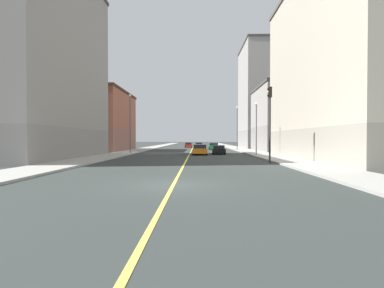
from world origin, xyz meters
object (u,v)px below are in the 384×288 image
at_px(street_lamp_right_near, 130,118).
at_px(car_orange, 200,150).
at_px(building_right_corner, 36,60).
at_px(car_black, 219,150).
at_px(car_red, 188,145).
at_px(building_left_near, 347,65).
at_px(building_right_midblock, 99,121).
at_px(traffic_light_left_near, 270,114).
at_px(car_green, 214,146).
at_px(street_lamp_left_near, 256,123).
at_px(building_left_mid, 286,119).
at_px(car_blue, 199,145).
at_px(building_left_far, 263,97).
at_px(street_lamp_left_far, 237,124).

bearing_deg(street_lamp_right_near, car_orange, -11.44).
height_order(building_right_corner, car_black, building_right_corner).
distance_m(street_lamp_right_near, car_red, 33.07).
height_order(building_left_near, building_right_midblock, building_left_near).
distance_m(traffic_light_left_near, car_green, 34.44).
bearing_deg(building_right_midblock, car_green, 20.27).
bearing_deg(building_left_near, street_lamp_left_near, 139.58).
bearing_deg(building_right_corner, building_left_mid, 31.44).
xyz_separation_m(building_left_mid, car_blue, (-14.79, 23.36, -4.96)).
bearing_deg(street_lamp_right_near, car_black, -1.63).
distance_m(building_left_near, building_right_midblock, 39.33).
distance_m(building_left_mid, car_orange, 19.36).
distance_m(street_lamp_left_near, street_lamp_right_near, 17.45).
distance_m(building_left_near, building_left_far, 39.05).
height_order(car_black, car_green, car_green).
relative_size(building_left_far, street_lamp_right_near, 2.84).
distance_m(building_left_far, street_lamp_left_near, 34.13).
xyz_separation_m(building_right_corner, street_lamp_right_near, (7.81, 10.31, -5.46)).
xyz_separation_m(building_right_corner, building_right_midblock, (0.00, 20.78, -5.29)).
bearing_deg(building_left_mid, street_lamp_left_near, -118.75).
xyz_separation_m(building_left_near, car_black, (-12.15, 11.05, -9.02)).
distance_m(building_right_corner, car_black, 24.64).
relative_size(building_right_midblock, street_lamp_left_near, 2.59).
bearing_deg(building_left_near, car_blue, 108.49).
relative_size(car_black, car_green, 1.03).
bearing_deg(street_lamp_left_near, building_left_far, 76.42).
bearing_deg(building_left_near, street_lamp_right_near, 155.10).
bearing_deg(traffic_light_left_near, building_right_corner, 166.28).
distance_m(building_left_near, car_green, 33.01).
xyz_separation_m(traffic_light_left_near, car_red, (-8.54, 48.03, -3.62)).
bearing_deg(building_right_corner, car_blue, 67.82).
bearing_deg(street_lamp_left_near, building_right_midblock, 148.22).
distance_m(building_right_midblock, car_orange, 22.03).
bearing_deg(street_lamp_left_near, street_lamp_right_near, 164.17).
bearing_deg(building_left_mid, traffic_light_left_near, -109.06).
height_order(car_red, car_green, car_green).
height_order(building_left_mid, building_right_corner, building_right_corner).
relative_size(building_left_mid, street_lamp_right_near, 1.73).
relative_size(street_lamp_left_near, car_orange, 1.45).
relative_size(building_right_corner, building_right_midblock, 1.25).
relative_size(building_left_far, building_right_corner, 1.12).
bearing_deg(car_red, building_left_far, -14.16).
xyz_separation_m(building_left_mid, car_green, (-11.89, 8.56, -4.93)).
bearing_deg(street_lamp_left_near, car_black, 134.60).
bearing_deg(building_left_mid, building_right_midblock, 178.26).
height_order(building_left_near, car_red, building_left_near).
bearing_deg(car_black, street_lamp_left_near, -45.40).
xyz_separation_m(building_left_mid, street_lamp_right_near, (-24.58, -9.49, -0.50)).
bearing_deg(street_lamp_left_near, street_lamp_left_far, 90.00).
bearing_deg(car_green, building_right_midblock, -159.73).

